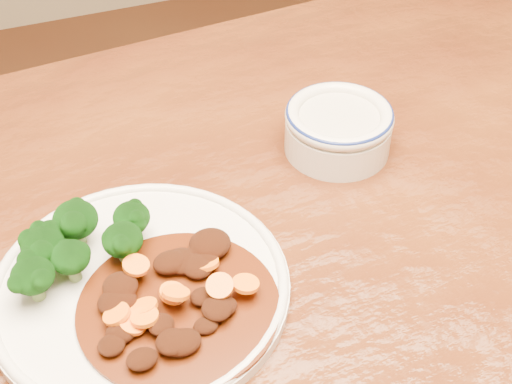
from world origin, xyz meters
name	(u,v)px	position (x,y,z in m)	size (l,w,h in m)	color
dining_table	(303,306)	(0.00, 0.00, 0.67)	(1.57, 1.03, 0.75)	#5D2D10
dinner_plate	(140,286)	(-0.16, 0.01, 0.76)	(0.27, 0.27, 0.02)	white
broccoli_florets	(77,241)	(-0.20, 0.06, 0.79)	(0.13, 0.09, 0.05)	olive
mince_stew	(174,296)	(-0.14, -0.02, 0.77)	(0.18, 0.18, 0.03)	#4A2007
dip_bowl	(338,127)	(0.10, 0.14, 0.78)	(0.12, 0.12, 0.05)	silver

